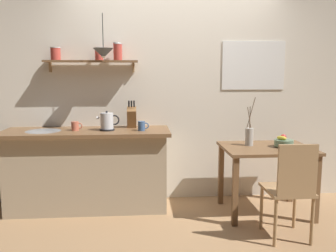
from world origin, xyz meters
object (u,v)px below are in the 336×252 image
dining_table (266,158)px  twig_vase (249,136)px  dining_chair_near (291,186)px  pendant_lamp (103,53)px  fruit_bowl (284,142)px  electric_kettle (107,122)px  knife_block (132,117)px  coffee_mug_by_sink (75,126)px  coffee_mug_spare (142,126)px

dining_table → twig_vase: twig_vase is taller
dining_chair_near → pendant_lamp: size_ratio=1.99×
fruit_bowl → electric_kettle: electric_kettle is taller
dining_table → knife_block: (-1.46, 0.42, 0.41)m
dining_chair_near → twig_vase: bearing=101.5°
dining_chair_near → pendant_lamp: pendant_lamp is taller
dining_chair_near → electric_kettle: size_ratio=3.78×
knife_block → coffee_mug_by_sink: size_ratio=2.59×
coffee_mug_by_sink → coffee_mug_spare: bearing=-5.5°
fruit_bowl → pendant_lamp: pendant_lamp is taller
dining_chair_near → twig_vase: 0.85m
pendant_lamp → coffee_mug_spare: bearing=-6.2°
twig_vase → electric_kettle: bearing=174.5°
electric_kettle → fruit_bowl: bearing=-7.9°
fruit_bowl → electric_kettle: (-1.89, 0.26, 0.21)m
pendant_lamp → dining_chair_near: bearing=-27.9°
dining_table → twig_vase: (-0.17, 0.08, 0.23)m
dining_chair_near → coffee_mug_spare: coffee_mug_spare is taller
fruit_bowl → electric_kettle: 1.92m
coffee_mug_spare → fruit_bowl: bearing=-8.1°
dining_chair_near → knife_block: size_ratio=2.95×
coffee_mug_by_sink → coffee_mug_spare: coffee_mug_spare is taller
pendant_lamp → dining_table: bearing=-7.5°
twig_vase → coffee_mug_by_sink: size_ratio=4.38×
coffee_mug_spare → dining_chair_near: bearing=-33.3°
pendant_lamp → coffee_mug_by_sink: bearing=175.4°
twig_vase → pendant_lamp: pendant_lamp is taller
dining_table → twig_vase: size_ratio=1.78×
dining_chair_near → electric_kettle: bearing=151.7°
knife_block → coffee_mug_spare: (0.11, -0.24, -0.07)m
dining_table → dining_chair_near: dining_chair_near is taller
fruit_bowl → coffee_mug_spare: 1.54m
twig_vase → pendant_lamp: size_ratio=1.14×
twig_vase → dining_chair_near: bearing=-78.5°
dining_chair_near → pendant_lamp: bearing=152.1°
dining_table → coffee_mug_spare: bearing=172.1°
electric_kettle → pendant_lamp: pendant_lamp is taller
electric_kettle → coffee_mug_spare: (0.38, -0.05, -0.04)m
fruit_bowl → pendant_lamp: bearing=172.3°
fruit_bowl → coffee_mug_by_sink: size_ratio=1.67×
electric_kettle → coffee_mug_spare: bearing=-7.1°
coffee_mug_by_sink → dining_chair_near: bearing=-24.6°
twig_vase → coffee_mug_spare: 1.18m
dining_chair_near → knife_block: bearing=142.5°
dining_chair_near → electric_kettle: electric_kettle is taller
dining_table → fruit_bowl: bearing=-10.4°
electric_kettle → pendant_lamp: (-0.02, -0.00, 0.74)m
dining_table → dining_chair_near: bearing=-91.3°
electric_kettle → knife_block: bearing=35.4°
knife_block → coffee_mug_by_sink: knife_block is taller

